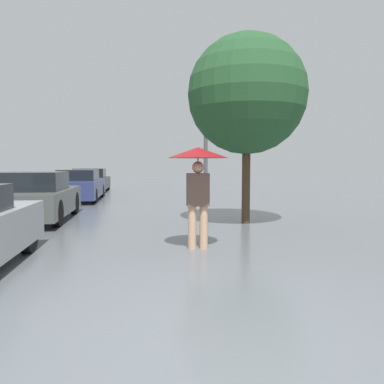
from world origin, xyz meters
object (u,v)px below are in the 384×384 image
(parked_car_third, at_px, (80,186))
(tree, at_px, (247,95))
(pedestrian, at_px, (198,167))
(parked_car_farthest, at_px, (90,181))
(parked_car_second, at_px, (35,198))
(street_lamp, at_px, (206,148))

(parked_car_third, bearing_deg, tree, -53.36)
(parked_car_third, distance_m, tree, 9.10)
(pedestrian, distance_m, parked_car_farthest, 15.40)
(parked_car_farthest, bearing_deg, pedestrian, -75.90)
(parked_car_second, bearing_deg, parked_car_third, 87.15)
(parked_car_third, bearing_deg, parked_car_second, -92.85)
(parked_car_farthest, height_order, street_lamp, street_lamp)
(parked_car_farthest, bearing_deg, parked_car_third, -87.62)
(parked_car_second, xyz_separation_m, street_lamp, (5.24, 3.29, 1.50))
(pedestrian, height_order, tree, tree)
(parked_car_farthest, distance_m, street_lamp, 9.37)
(parked_car_second, relative_size, street_lamp, 1.02)
(parked_car_second, distance_m, tree, 6.21)
(tree, bearing_deg, parked_car_third, 126.64)
(parked_car_second, bearing_deg, tree, -13.01)
(pedestrian, height_order, street_lamp, street_lamp)
(parked_car_third, bearing_deg, street_lamp, -26.12)
(parked_car_farthest, distance_m, tree, 13.62)
(parked_car_third, height_order, tree, tree)
(parked_car_third, height_order, parked_car_farthest, parked_car_third)
(parked_car_farthest, relative_size, tree, 0.86)
(tree, bearing_deg, parked_car_second, 166.99)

